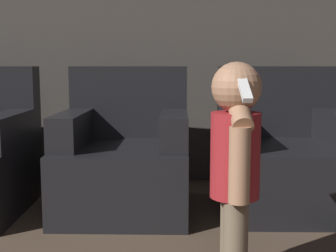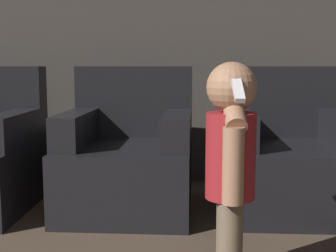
# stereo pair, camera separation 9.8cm
# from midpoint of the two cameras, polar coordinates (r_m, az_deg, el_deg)

# --- Properties ---
(wall_back) EXTENTS (8.40, 0.05, 2.60)m
(wall_back) POSITION_cam_midpoint_polar(r_m,az_deg,el_deg) (3.65, -1.36, 13.74)
(wall_back) COLOR #423D38
(wall_back) RESTS_ON ground_plane
(armchair_middle) EXTENTS (0.83, 0.89, 0.89)m
(armchair_middle) POSITION_cam_midpoint_polar(r_m,az_deg,el_deg) (2.96, -3.87, -4.03)
(armchair_middle) COLOR black
(armchair_middle) RESTS_ON ground_plane
(armchair_right) EXTENTS (0.83, 0.89, 0.89)m
(armchair_right) POSITION_cam_midpoint_polar(r_m,az_deg,el_deg) (3.05, 15.32, -3.92)
(armchair_right) COLOR black
(armchair_right) RESTS_ON ground_plane
(person_toddler) EXTENTS (0.20, 0.35, 0.92)m
(person_toddler) POSITION_cam_midpoint_polar(r_m,az_deg,el_deg) (1.90, 9.13, -3.63)
(person_toddler) COLOR brown
(person_toddler) RESTS_ON ground_plane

